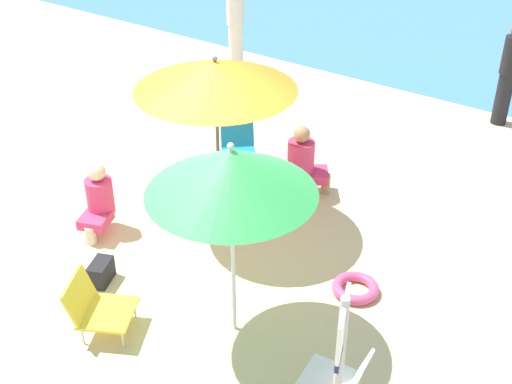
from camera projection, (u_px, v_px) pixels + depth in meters
ground_plane at (180, 261)px, 7.62m from camera, size 40.00×40.00×0.00m
umbrella_green at (231, 172)px, 5.74m from camera, size 1.53×1.53×2.09m
umbrella_orange at (215, 76)px, 7.33m from camera, size 1.83×1.83×2.12m
beach_chair_a at (96, 306)px, 6.52m from camera, size 0.76×0.73×0.61m
beach_chair_b at (238, 143)px, 9.32m from camera, size 0.67×0.68×0.64m
beach_chair_c at (339, 381)px, 5.68m from camera, size 0.59×0.54×0.61m
person_a at (304, 160)px, 8.60m from camera, size 0.57×0.52×0.97m
person_b at (235, 24)px, 12.04m from camera, size 0.31×0.31×1.71m
person_c at (98, 199)px, 7.90m from camera, size 0.43×0.55×0.90m
person_d at (508, 75)px, 10.19m from camera, size 0.28×0.28×1.60m
swim_ring at (355, 288)px, 7.13m from camera, size 0.50×0.50×0.11m
beach_bag at (101, 272)px, 7.25m from camera, size 0.29×0.37×0.25m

